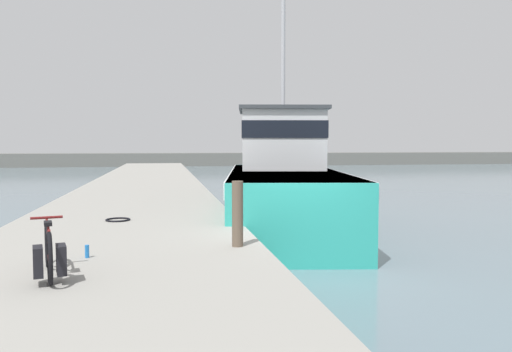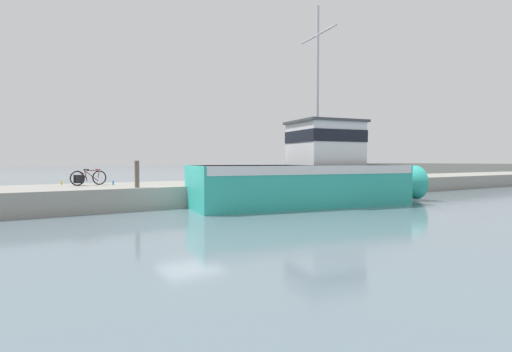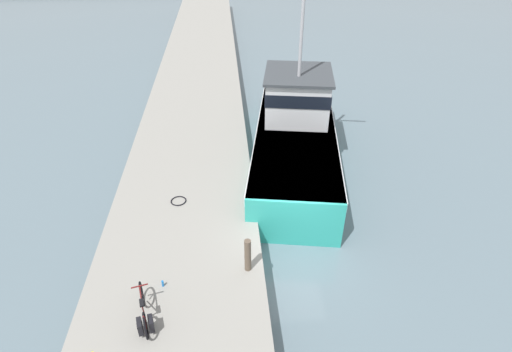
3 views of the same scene
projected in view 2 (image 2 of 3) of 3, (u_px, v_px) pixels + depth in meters
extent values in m
plane|color=slate|center=(189.00, 211.00, 16.95)|extent=(320.00, 320.00, 0.00)
cube|color=gray|center=(160.00, 194.00, 20.18)|extent=(5.31, 80.00, 0.98)
cube|color=teal|center=(301.00, 186.00, 18.96)|extent=(5.12, 10.85, 1.94)
cone|color=teal|center=(402.00, 183.00, 21.33)|extent=(2.13, 2.16, 1.84)
cube|color=silver|center=(301.00, 169.00, 18.93)|extent=(5.16, 10.65, 0.39)
cube|color=silver|center=(325.00, 144.00, 19.39)|extent=(3.19, 3.30, 2.02)
cube|color=black|center=(325.00, 137.00, 19.37)|extent=(3.25, 3.36, 0.56)
cube|color=#3D4247|center=(325.00, 122.00, 19.35)|extent=(3.44, 3.56, 0.12)
cylinder|color=#B2B2B7|center=(318.00, 64.00, 19.07)|extent=(0.14, 0.14, 5.45)
cylinder|color=#B2B2B7|center=(318.00, 35.00, 19.02)|extent=(3.06, 0.61, 0.10)
torus|color=black|center=(77.00, 178.00, 18.63)|extent=(0.22, 0.69, 0.70)
torus|color=black|center=(99.00, 178.00, 19.39)|extent=(0.22, 0.69, 0.70)
cylinder|color=maroon|center=(81.00, 180.00, 18.76)|extent=(0.12, 0.36, 0.19)
cylinder|color=maroon|center=(86.00, 176.00, 18.91)|extent=(0.07, 0.14, 0.53)
cylinder|color=maroon|center=(82.00, 174.00, 18.79)|extent=(0.15, 0.46, 0.40)
cylinder|color=maroon|center=(91.00, 176.00, 19.11)|extent=(0.19, 0.66, 0.54)
cylinder|color=maroon|center=(92.00, 170.00, 19.14)|extent=(0.16, 0.54, 0.05)
cylinder|color=maroon|center=(99.00, 174.00, 19.36)|extent=(0.06, 0.10, 0.36)
cylinder|color=maroon|center=(98.00, 169.00, 19.33)|extent=(0.44, 0.14, 0.04)
cube|color=black|center=(86.00, 170.00, 18.92)|extent=(0.15, 0.26, 0.05)
cube|color=black|center=(77.00, 179.00, 18.77)|extent=(0.19, 0.34, 0.38)
cube|color=black|center=(80.00, 179.00, 18.57)|extent=(0.19, 0.34, 0.38)
cylinder|color=brown|center=(137.00, 174.00, 17.38)|extent=(0.20, 0.20, 1.17)
torus|color=black|center=(191.00, 182.00, 21.30)|extent=(0.58, 0.58, 0.04)
cylinder|color=blue|center=(113.00, 183.00, 19.28)|extent=(0.07, 0.07, 0.21)
cylinder|color=yellow|center=(62.00, 183.00, 19.39)|extent=(0.07, 0.07, 0.20)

